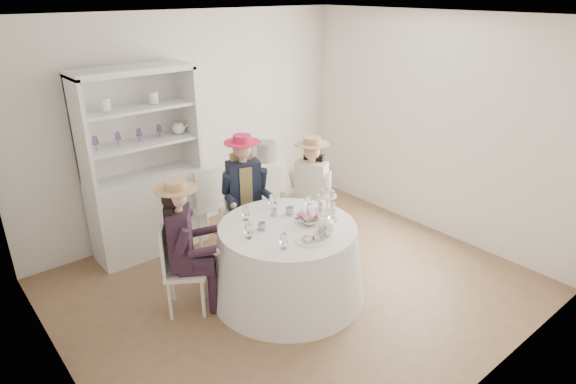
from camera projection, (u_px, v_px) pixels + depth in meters
ground at (294, 285)px, 5.14m from camera, size 4.50×4.50×0.00m
ceiling at (296, 17)px, 4.07m from camera, size 4.50×4.50×0.00m
wall_back at (191, 124)px, 6.02m from camera, size 4.50×0.00×4.50m
wall_front at (490, 246)px, 3.19m from camera, size 4.50×0.00×4.50m
wall_left at (45, 239)px, 3.28m from camera, size 0.00×4.50×4.50m
wall_right at (433, 126)px, 5.93m from camera, size 0.00×4.50×4.50m
tea_table at (288, 261)px, 4.85m from camera, size 1.56×1.56×0.78m
hutch at (146, 189)px, 5.58m from camera, size 1.38×0.74×2.17m
side_table at (267, 184)px, 6.81m from camera, size 0.61×0.61×0.71m
hatbox at (266, 152)px, 6.62m from camera, size 0.32×0.32×0.27m
guest_left at (183, 240)px, 4.47m from camera, size 0.58×0.54×1.36m
guest_mid at (244, 188)px, 5.50m from camera, size 0.54×0.59×1.44m
guest_right at (310, 188)px, 5.59m from camera, size 0.59×0.53×1.39m
spare_chair at (205, 202)px, 5.87m from camera, size 0.43×0.43×0.97m
teacup_a at (262, 227)px, 4.61m from camera, size 0.10×0.10×0.07m
teacup_b at (274, 212)px, 4.91m from camera, size 0.09×0.09×0.06m
teacup_c at (290, 211)px, 4.92m from camera, size 0.10×0.10×0.07m
flower_bowl at (310, 221)px, 4.74m from camera, size 0.28×0.28×0.05m
flower_arrangement at (307, 215)px, 4.74m from camera, size 0.17×0.17×0.06m
table_teapot at (326, 227)px, 4.51m from camera, size 0.24×0.17×0.18m
sandwich_plate at (311, 239)px, 4.42m from camera, size 0.29×0.29×0.06m
cupcake_stand at (327, 204)px, 4.96m from camera, size 0.27×0.27×0.25m
stemware_set at (288, 219)px, 4.67m from camera, size 0.93×0.93×0.15m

